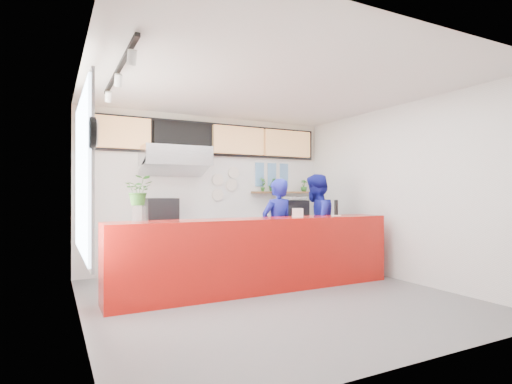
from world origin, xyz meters
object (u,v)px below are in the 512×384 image
object	(u,v)px
staff_right	(316,224)
staff_center	(277,229)
panini_oven	(160,212)
pepper_mill	(336,207)
service_counter	(259,255)
espresso_machine	(291,211)

from	to	relation	value
staff_right	staff_center	bearing A→B (deg)	-24.61
panini_oven	pepper_mill	distance (m)	3.10
service_counter	panini_oven	world-z (taller)	panini_oven
staff_center	staff_right	world-z (taller)	staff_right
service_counter	pepper_mill	world-z (taller)	pepper_mill
espresso_machine	pepper_mill	size ratio (longest dim) A/B	2.63
panini_oven	staff_right	size ratio (longest dim) A/B	0.30
panini_oven	staff_right	bearing A→B (deg)	-23.91
espresso_machine	staff_right	xyz separation A→B (m)	(-0.20, -1.15, -0.20)
staff_right	panini_oven	bearing A→B (deg)	-53.77
espresso_machine	staff_right	world-z (taller)	staff_right
pepper_mill	espresso_machine	bearing A→B (deg)	81.99
espresso_machine	pepper_mill	xyz separation A→B (m)	(-0.25, -1.81, 0.13)
panini_oven	pepper_mill	size ratio (longest dim) A/B	2.16
panini_oven	espresso_machine	world-z (taller)	panini_oven
service_counter	pepper_mill	size ratio (longest dim) A/B	17.75
service_counter	staff_center	bearing A→B (deg)	41.22
panini_oven	pepper_mill	xyz separation A→B (m)	(2.52, -1.81, 0.10)
staff_center	pepper_mill	world-z (taller)	staff_center
staff_center	staff_right	bearing A→B (deg)	175.30
staff_right	service_counter	bearing A→B (deg)	-6.38
panini_oven	staff_right	world-z (taller)	staff_right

